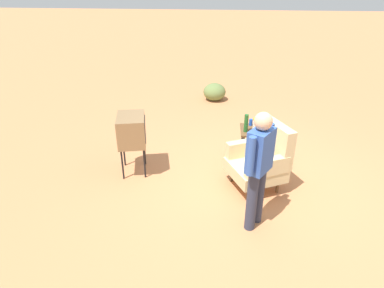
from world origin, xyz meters
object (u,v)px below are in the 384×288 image
object	(u,v)px
armchair	(262,159)
tv_on_stand	(132,130)
flower_vase	(255,123)
soda_can_red	(259,125)
soda_can_blue	(251,122)
person_standing	(259,165)
side_table	(256,134)
bottle_wine_green	(246,123)

from	to	relation	value
armchair	tv_on_stand	size ratio (longest dim) A/B	1.03
flower_vase	soda_can_red	bearing A→B (deg)	147.38
soda_can_blue	armchair	bearing A→B (deg)	6.73
tv_on_stand	flower_vase	world-z (taller)	tv_on_stand
armchair	flower_vase	bearing A→B (deg)	-175.64
tv_on_stand	armchair	bearing A→B (deg)	83.88
armchair	person_standing	xyz separation A→B (m)	(0.96, -0.16, 0.44)
side_table	soda_can_blue	world-z (taller)	soda_can_blue
soda_can_red	bottle_wine_green	world-z (taller)	bottle_wine_green
person_standing	soda_can_red	world-z (taller)	person_standing
armchair	flower_vase	distance (m)	0.88
soda_can_blue	flower_vase	distance (m)	0.25
flower_vase	person_standing	bearing A→B (deg)	-2.94
armchair	soda_can_red	bearing A→B (deg)	178.90
soda_can_blue	side_table	bearing A→B (deg)	27.60
armchair	person_standing	size ratio (longest dim) A/B	0.65
bottle_wine_green	flower_vase	xyz separation A→B (m)	(-0.06, 0.16, -0.01)
armchair	soda_can_blue	xyz separation A→B (m)	(-1.07, -0.13, 0.15)
side_table	flower_vase	world-z (taller)	flower_vase
armchair	soda_can_blue	world-z (taller)	armchair
tv_on_stand	person_standing	bearing A→B (deg)	58.80
side_table	tv_on_stand	bearing A→B (deg)	-72.50
armchair	side_table	bearing A→B (deg)	-178.08
armchair	flower_vase	world-z (taller)	armchair
soda_can_blue	flower_vase	bearing A→B (deg)	15.36
bottle_wine_green	tv_on_stand	bearing A→B (deg)	-73.49
soda_can_blue	bottle_wine_green	xyz separation A→B (m)	(0.28, -0.10, 0.10)
side_table	soda_can_blue	distance (m)	0.25
tv_on_stand	soda_can_blue	world-z (taller)	tv_on_stand
tv_on_stand	bottle_wine_green	world-z (taller)	tv_on_stand
side_table	soda_can_red	bearing A→B (deg)	151.45
armchair	flower_vase	xyz separation A→B (m)	(-0.84, -0.06, 0.24)
flower_vase	tv_on_stand	bearing A→B (deg)	-73.26
side_table	soda_can_red	world-z (taller)	soda_can_red
armchair	side_table	xyz separation A→B (m)	(-0.88, -0.03, 0.01)
person_standing	flower_vase	distance (m)	1.81
armchair	soda_can_red	distance (m)	0.98
person_standing	soda_can_red	distance (m)	1.96
armchair	bottle_wine_green	xyz separation A→B (m)	(-0.79, -0.23, 0.25)
side_table	person_standing	size ratio (longest dim) A/B	0.36
armchair	bottle_wine_green	size ratio (longest dim) A/B	3.31
armchair	person_standing	bearing A→B (deg)	-9.29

